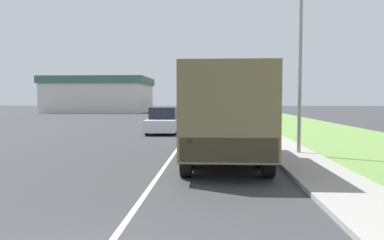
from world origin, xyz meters
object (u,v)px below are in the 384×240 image
(car_second_ahead, at_px, (212,116))
(car_third_ahead, at_px, (185,111))
(lamp_post, at_px, (295,30))
(military_truck, at_px, (225,113))
(car_nearest_ahead, at_px, (164,121))

(car_second_ahead, bearing_deg, car_third_ahead, 102.48)
(car_second_ahead, height_order, lamp_post, lamp_post)
(military_truck, bearing_deg, car_nearest_ahead, 106.77)
(car_second_ahead, bearing_deg, lamp_post, -79.94)
(military_truck, bearing_deg, car_third_ahead, 96.24)
(military_truck, xyz_separation_m, lamp_post, (2.68, 2.13, 3.02))
(car_nearest_ahead, bearing_deg, car_third_ahead, 90.87)
(car_second_ahead, relative_size, lamp_post, 0.55)
(lamp_post, bearing_deg, car_nearest_ahead, 123.24)
(car_third_ahead, relative_size, lamp_post, 0.58)
(military_truck, height_order, car_second_ahead, military_truck)
(car_second_ahead, height_order, car_third_ahead, car_second_ahead)
(car_nearest_ahead, relative_size, lamp_post, 0.61)
(car_nearest_ahead, bearing_deg, military_truck, -73.23)
(military_truck, relative_size, lamp_post, 0.84)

